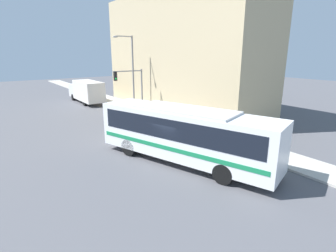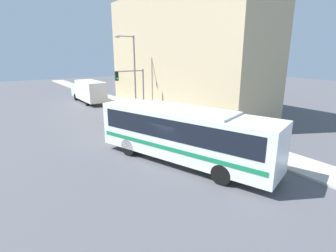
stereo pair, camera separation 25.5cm
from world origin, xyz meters
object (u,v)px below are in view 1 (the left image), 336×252
object	(u,v)px
parking_meter	(167,113)
fire_hydrant	(198,127)
pedestrian_near_corner	(155,108)
traffic_light_pole	(132,83)
city_bus	(184,132)
delivery_truck	(86,91)
street_lamp	(131,68)

from	to	relation	value
parking_meter	fire_hydrant	bearing A→B (deg)	-90.00
parking_meter	pedestrian_near_corner	xyz separation A→B (m)	(0.40, 2.70, -0.02)
fire_hydrant	traffic_light_pole	bearing A→B (deg)	96.59
city_bus	traffic_light_pole	xyz separation A→B (m)	(3.59, 13.06, 1.41)
traffic_light_pole	pedestrian_near_corner	bearing A→B (deg)	-56.31
fire_hydrant	traffic_light_pole	xyz separation A→B (m)	(-1.05, 9.12, 2.79)
delivery_truck	pedestrian_near_corner	bearing A→B (deg)	-75.95
fire_hydrant	pedestrian_near_corner	size ratio (longest dim) A/B	0.54
city_bus	delivery_truck	bearing A→B (deg)	66.76
traffic_light_pole	street_lamp	distance (m)	2.71
delivery_truck	parking_meter	size ratio (longest dim) A/B	6.90
traffic_light_pole	fire_hydrant	bearing A→B (deg)	-83.41
city_bus	pedestrian_near_corner	xyz separation A→B (m)	(5.05, 10.87, -1.01)
pedestrian_near_corner	parking_meter	bearing A→B (deg)	-98.53
street_lamp	fire_hydrant	bearing A→B (deg)	-89.95
fire_hydrant	city_bus	bearing A→B (deg)	-139.73
city_bus	delivery_truck	size ratio (longest dim) A/B	1.38
city_bus	street_lamp	size ratio (longest dim) A/B	1.41
street_lamp	pedestrian_near_corner	world-z (taller)	street_lamp
fire_hydrant	traffic_light_pole	world-z (taller)	traffic_light_pole
city_bus	pedestrian_near_corner	world-z (taller)	city_bus
parking_meter	pedestrian_near_corner	distance (m)	2.73
pedestrian_near_corner	delivery_truck	bearing A→B (deg)	104.05
traffic_light_pole	parking_meter	size ratio (longest dim) A/B	3.89
delivery_truck	parking_meter	distance (m)	14.98
pedestrian_near_corner	traffic_light_pole	bearing A→B (deg)	123.69
city_bus	pedestrian_near_corner	bearing A→B (deg)	46.93
fire_hydrant	parking_meter	bearing A→B (deg)	90.00
delivery_truck	street_lamp	bearing A→B (deg)	-71.64
traffic_light_pole	street_lamp	bearing A→B (deg)	62.70
parking_meter	street_lamp	distance (m)	7.92
delivery_truck	street_lamp	distance (m)	8.86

